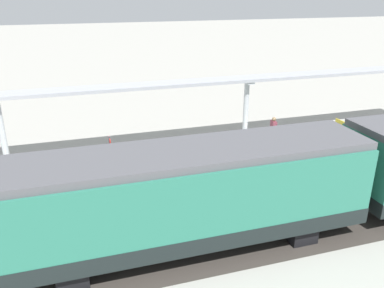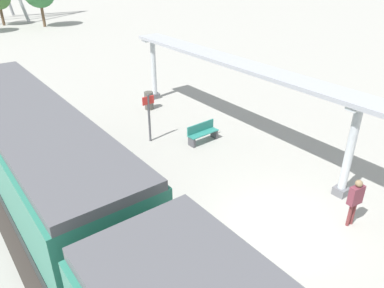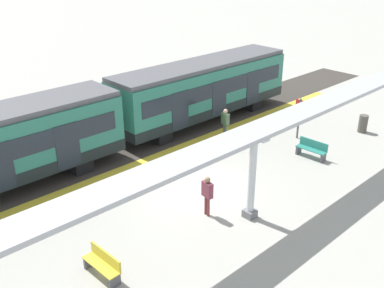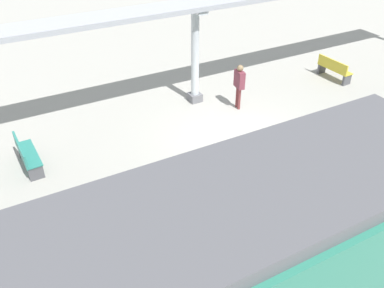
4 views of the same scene
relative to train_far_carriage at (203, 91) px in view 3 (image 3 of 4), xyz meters
name	(u,v)px [view 3 (image 3 of 4)]	position (x,y,z in m)	size (l,w,h in m)	color
ground_plane	(193,186)	(5.22, -5.71, -1.83)	(176.00, 176.00, 0.00)	#A19F97
tactile_edge_strip	(144,161)	(1.85, -5.71, -1.82)	(0.51, 30.72, 0.01)	gold
trackbed	(122,149)	(-0.01, -5.71, -1.82)	(3.20, 42.72, 0.01)	#38332D
train_far_carriage	(203,91)	(0.00, 0.00, 0.00)	(2.65, 11.58, 3.48)	#28735D
canopy_pillar_second	(252,177)	(8.40, -5.74, -0.09)	(1.10, 0.44, 3.42)	slate
canopy_beam	(258,131)	(8.40, -5.57, 1.67)	(1.20, 24.85, 0.16)	#A8AAB2
bench_near_end	(103,264)	(7.39, -11.60, -1.38)	(1.52, 0.50, 0.86)	gold
bench_mid_platform	(312,149)	(7.11, 0.43, -1.38)	(1.52, 0.50, 0.86)	#2A7F73
trash_bin	(363,124)	(7.24, 5.20, -1.34)	(0.48, 0.48, 0.97)	#4F4B44
platform_info_sign	(299,115)	(5.28, 1.89, -0.50)	(0.56, 0.10, 2.20)	#4C4C51
passenger_waiting_near_edge	(225,120)	(2.66, -0.95, -0.80)	(0.51, 0.30, 1.65)	#4A5E42
passenger_by_the_benches	(207,192)	(7.20, -6.83, -0.80)	(0.50, 0.28, 1.64)	brown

